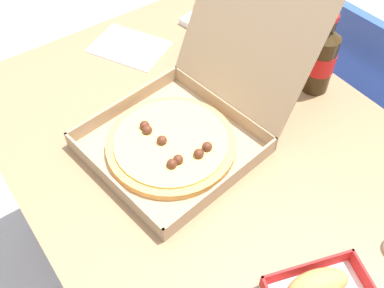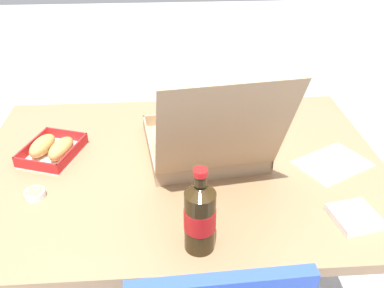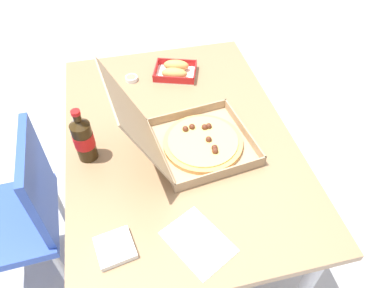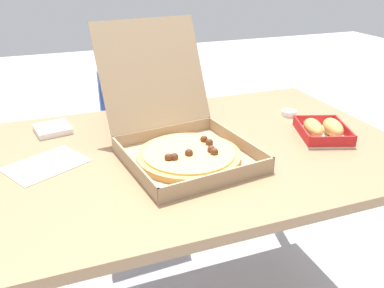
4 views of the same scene
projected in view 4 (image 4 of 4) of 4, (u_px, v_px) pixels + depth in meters
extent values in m
cube|color=#997551|center=(202.00, 150.00, 1.29)|extent=(1.25, 0.87, 0.03)
cylinder|color=#B7B7BC|center=(32.00, 216.00, 1.57)|extent=(0.05, 0.05, 0.67)
cylinder|color=#B7B7BC|center=(282.00, 168.00, 1.93)|extent=(0.05, 0.05, 0.67)
cube|color=#2D4CAD|center=(134.00, 139.00, 2.01)|extent=(0.42, 0.42, 0.04)
cube|color=#2D4CAD|center=(143.00, 111.00, 1.77)|extent=(0.36, 0.05, 0.38)
cylinder|color=#B2B2B7|center=(157.00, 158.00, 2.30)|extent=(0.03, 0.03, 0.43)
cylinder|color=#B2B2B7|center=(97.00, 169.00, 2.18)|extent=(0.03, 0.03, 0.43)
cylinder|color=#B2B2B7|center=(179.00, 186.00, 2.02)|extent=(0.03, 0.03, 0.43)
cylinder|color=#B2B2B7|center=(111.00, 201.00, 1.90)|extent=(0.03, 0.03, 0.43)
cube|color=tan|center=(189.00, 160.00, 1.19)|extent=(0.39, 0.39, 0.01)
cube|color=tan|center=(220.00, 179.00, 1.05)|extent=(0.35, 0.05, 0.04)
cube|color=tan|center=(133.00, 166.00, 1.11)|extent=(0.05, 0.35, 0.04)
cube|color=tan|center=(238.00, 141.00, 1.26)|extent=(0.05, 0.35, 0.04)
cube|color=tan|center=(164.00, 132.00, 1.32)|extent=(0.35, 0.05, 0.04)
cube|color=tan|center=(153.00, 73.00, 1.31)|extent=(0.37, 0.19, 0.32)
cylinder|color=tan|center=(189.00, 156.00, 1.19)|extent=(0.30, 0.30, 0.02)
cylinder|color=#EAC666|center=(189.00, 152.00, 1.18)|extent=(0.27, 0.27, 0.01)
sphere|color=#562819|center=(211.00, 149.00, 1.18)|extent=(0.02, 0.02, 0.02)
sphere|color=#562819|center=(214.00, 152.00, 1.17)|extent=(0.02, 0.02, 0.02)
sphere|color=#562819|center=(208.00, 143.00, 1.22)|extent=(0.02, 0.02, 0.02)
sphere|color=#562819|center=(169.00, 157.00, 1.13)|extent=(0.02, 0.02, 0.02)
sphere|color=#562819|center=(174.00, 157.00, 1.14)|extent=(0.02, 0.02, 0.02)
sphere|color=#562819|center=(204.00, 139.00, 1.25)|extent=(0.02, 0.02, 0.02)
sphere|color=#562819|center=(189.00, 153.00, 1.16)|extent=(0.02, 0.02, 0.02)
cube|color=white|center=(322.00, 136.00, 1.36)|extent=(0.20, 0.23, 0.00)
cube|color=red|center=(332.00, 142.00, 1.26)|extent=(0.14, 0.05, 0.03)
cube|color=red|center=(314.00, 120.00, 1.43)|extent=(0.14, 0.05, 0.03)
cube|color=red|center=(301.00, 130.00, 1.35)|extent=(0.07, 0.18, 0.03)
cube|color=red|center=(345.00, 130.00, 1.35)|extent=(0.07, 0.18, 0.03)
ellipsoid|color=tan|center=(313.00, 128.00, 1.34)|extent=(0.09, 0.13, 0.05)
ellipsoid|color=tan|center=(333.00, 128.00, 1.34)|extent=(0.09, 0.13, 0.05)
cylinder|color=#33230F|center=(161.00, 91.00, 1.54)|extent=(0.07, 0.07, 0.16)
cone|color=#33230F|center=(160.00, 67.00, 1.50)|extent=(0.07, 0.07, 0.02)
cylinder|color=#33230F|center=(160.00, 61.00, 1.49)|extent=(0.03, 0.03, 0.02)
cylinder|color=red|center=(159.00, 55.00, 1.48)|extent=(0.03, 0.03, 0.01)
cylinder|color=red|center=(161.00, 89.00, 1.54)|extent=(0.07, 0.07, 0.06)
cube|color=white|center=(46.00, 165.00, 1.17)|extent=(0.26, 0.23, 0.00)
cube|color=white|center=(53.00, 129.00, 1.39)|extent=(0.13, 0.13, 0.02)
cylinder|color=white|center=(289.00, 113.00, 1.53)|extent=(0.06, 0.06, 0.02)
cylinder|color=#DBBC66|center=(289.00, 112.00, 1.53)|extent=(0.05, 0.05, 0.01)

